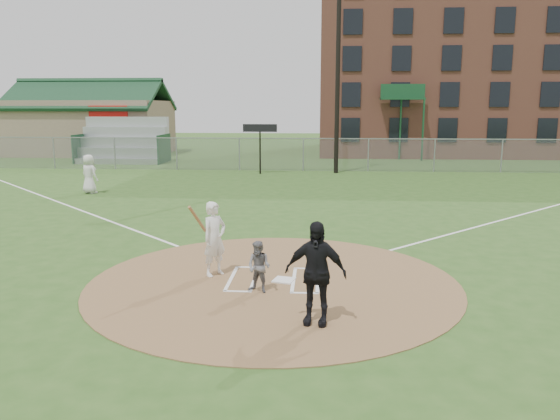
# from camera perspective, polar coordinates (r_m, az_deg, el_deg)

# --- Properties ---
(ground) EXTENTS (140.00, 140.00, 0.00)m
(ground) POSITION_cam_1_polar(r_m,az_deg,el_deg) (12.56, -0.67, -7.55)
(ground) COLOR #2E521C
(ground) RESTS_ON ground
(dirt_circle) EXTENTS (8.40, 8.40, 0.02)m
(dirt_circle) POSITION_cam_1_polar(r_m,az_deg,el_deg) (12.55, -0.67, -7.51)
(dirt_circle) COLOR olive
(dirt_circle) RESTS_ON ground
(home_plate) EXTENTS (0.56, 0.56, 0.03)m
(home_plate) POSITION_cam_1_polar(r_m,az_deg,el_deg) (12.59, 0.40, -7.33)
(home_plate) COLOR white
(home_plate) RESTS_ON dirt_circle
(foul_line_first) EXTENTS (17.04, 17.04, 0.01)m
(foul_line_first) POSITION_cam_1_polar(r_m,az_deg,el_deg) (22.70, 24.69, -0.22)
(foul_line_first) COLOR white
(foul_line_first) RESTS_ON ground
(foul_line_third) EXTENTS (17.04, 17.04, 0.01)m
(foul_line_third) POSITION_cam_1_polar(r_m,az_deg,el_deg) (23.48, -21.14, 0.38)
(foul_line_third) COLOR white
(foul_line_third) RESTS_ON ground
(catcher) EXTENTS (0.67, 0.60, 1.12)m
(catcher) POSITION_cam_1_polar(r_m,az_deg,el_deg) (11.71, -2.21, -5.96)
(catcher) COLOR slate
(catcher) RESTS_ON dirt_circle
(umpire) EXTENTS (1.19, 0.66, 1.92)m
(umpire) POSITION_cam_1_polar(r_m,az_deg,el_deg) (9.97, 3.73, -6.56)
(umpire) COLOR black
(umpire) RESTS_ON dirt_circle
(ondeck_player) EXTENTS (1.03, 0.90, 1.78)m
(ondeck_player) POSITION_cam_1_polar(r_m,az_deg,el_deg) (26.53, -19.31, 3.56)
(ondeck_player) COLOR silver
(ondeck_player) RESTS_ON ground
(batters_boxes) EXTENTS (2.08, 1.88, 0.01)m
(batters_boxes) POSITION_cam_1_polar(r_m,az_deg,el_deg) (12.69, -0.61, -7.23)
(batters_boxes) COLOR white
(batters_boxes) RESTS_ON dirt_circle
(batter_at_plate) EXTENTS (0.83, 1.07, 1.78)m
(batter_at_plate) POSITION_cam_1_polar(r_m,az_deg,el_deg) (12.87, -6.87, -2.99)
(batter_at_plate) COLOR white
(batter_at_plate) RESTS_ON dirt_circle
(outfield_fence) EXTENTS (56.08, 0.08, 2.03)m
(outfield_fence) POSITION_cam_1_polar(r_m,az_deg,el_deg) (34.02, 2.45, 5.83)
(outfield_fence) COLOR slate
(outfield_fence) RESTS_ON ground
(bleachers) EXTENTS (6.08, 3.20, 3.20)m
(bleachers) POSITION_cam_1_polar(r_m,az_deg,el_deg) (40.64, -16.14, 7.04)
(bleachers) COLOR #B7BABF
(bleachers) RESTS_ON ground
(clubhouse) EXTENTS (12.20, 8.71, 6.23)m
(clubhouse) POSITION_cam_1_polar(r_m,az_deg,el_deg) (48.75, -19.00, 8.38)
(clubhouse) COLOR gray
(clubhouse) RESTS_ON ground
(brick_warehouse) EXTENTS (30.00, 17.17, 15.00)m
(brick_warehouse) POSITION_cam_1_polar(r_m,az_deg,el_deg) (52.17, 21.51, 13.96)
(brick_warehouse) COLOR #9E5644
(brick_warehouse) RESTS_ON ground
(light_pole) EXTENTS (1.20, 0.30, 12.22)m
(light_pole) POSITION_cam_1_polar(r_m,az_deg,el_deg) (33.00, 6.08, 15.35)
(light_pole) COLOR black
(light_pole) RESTS_ON ground
(scoreboard_sign) EXTENTS (2.00, 0.10, 2.93)m
(scoreboard_sign) POSITION_cam_1_polar(r_m,az_deg,el_deg) (32.30, -2.11, 8.01)
(scoreboard_sign) COLOR black
(scoreboard_sign) RESTS_ON ground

